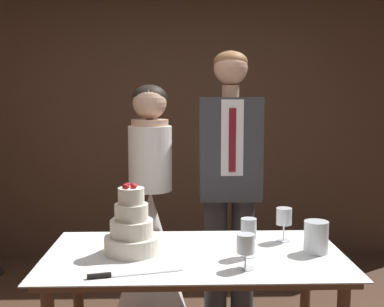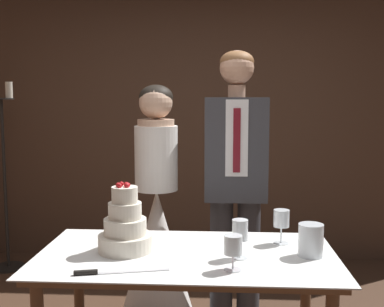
{
  "view_description": "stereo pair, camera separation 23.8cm",
  "coord_description": "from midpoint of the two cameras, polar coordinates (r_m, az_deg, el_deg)",
  "views": [
    {
      "loc": [
        -0.09,
        -2.31,
        1.54
      ],
      "look_at": [
        -0.01,
        0.35,
        1.22
      ],
      "focal_mm": 45.0,
      "sensor_mm": 36.0,
      "label": 1
    },
    {
      "loc": [
        0.15,
        -2.3,
        1.54
      ],
      "look_at": [
        -0.01,
        0.35,
        1.22
      ],
      "focal_mm": 45.0,
      "sensor_mm": 36.0,
      "label": 2
    }
  ],
  "objects": [
    {
      "name": "wall_back",
      "position": [
        4.6,
        -2.08,
        3.76
      ],
      "size": [
        4.74,
        0.12,
        2.61
      ],
      "primitive_type": "cube",
      "color": "#513828",
      "rests_on": "ground_plane"
    },
    {
      "name": "cake_table",
      "position": [
        2.4,
        -2.63,
        -13.9
      ],
      "size": [
        1.44,
        0.78,
        0.79
      ],
      "color": "brown",
      "rests_on": "ground_plane"
    },
    {
      "name": "tiered_cake",
      "position": [
        2.37,
        -10.06,
        -8.9
      ],
      "size": [
        0.27,
        0.27,
        0.34
      ],
      "color": "silver",
      "rests_on": "cake_table"
    },
    {
      "name": "cake_knife",
      "position": [
        2.12,
        -12.2,
        -13.91
      ],
      "size": [
        0.4,
        0.11,
        0.02
      ],
      "rotation": [
        0.0,
        0.0,
        0.23
      ],
      "color": "silver",
      "rests_on": "cake_table"
    },
    {
      "name": "wine_glass_near",
      "position": [
        2.28,
        3.74,
        -9.04
      ],
      "size": [
        0.07,
        0.07,
        0.18
      ],
      "color": "silver",
      "rests_on": "cake_table"
    },
    {
      "name": "wine_glass_middle",
      "position": [
        2.55,
        8.22,
        -7.63
      ],
      "size": [
        0.08,
        0.08,
        0.18
      ],
      "color": "silver",
      "rests_on": "cake_table"
    },
    {
      "name": "wine_glass_far",
      "position": [
        2.14,
        3.17,
        -10.87
      ],
      "size": [
        0.08,
        0.08,
        0.16
      ],
      "color": "silver",
      "rests_on": "cake_table"
    },
    {
      "name": "hurricane_candle",
      "position": [
        2.4,
        11.73,
        -9.78
      ],
      "size": [
        0.12,
        0.12,
        0.16
      ],
      "color": "silver",
      "rests_on": "cake_table"
    },
    {
      "name": "bride",
      "position": [
        3.23,
        -7.03,
        -10.23
      ],
      "size": [
        0.54,
        0.54,
        1.62
      ],
      "color": "white",
      "rests_on": "ground_plane"
    },
    {
      "name": "groom",
      "position": [
        3.12,
        2.33,
        -2.62
      ],
      "size": [
        0.4,
        0.25,
        1.83
      ],
      "color": "#38383D",
      "rests_on": "ground_plane"
    }
  ]
}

